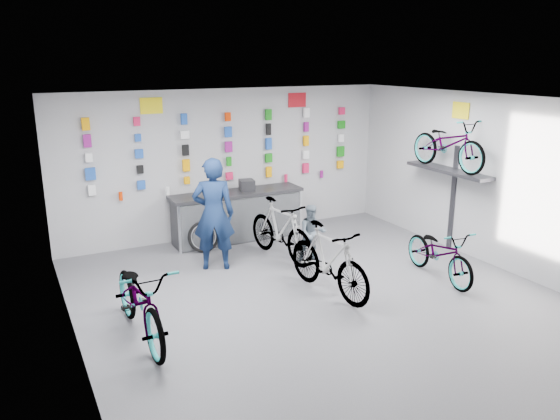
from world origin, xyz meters
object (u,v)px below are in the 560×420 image
counter (238,216)px  bike_center (329,260)px  bike_left (140,300)px  bike_right (440,253)px  clerk (214,214)px  bike_service (280,230)px  customer (312,233)px

counter → bike_center: bearing=-86.0°
bike_left → bike_center: bearing=-0.4°
bike_right → clerk: bearing=151.9°
counter → bike_service: bike_service is taller
bike_left → bike_service: size_ratio=1.12×
bike_left → customer: (3.44, 1.44, -0.02)m
bike_center → clerk: size_ratio=0.94×
bike_center → clerk: clerk is taller
bike_service → customer: (0.45, -0.37, -0.03)m
bike_right → bike_service: 2.82m
counter → customer: customer is taller
bike_left → customer: 3.73m
bike_center → bike_right: bike_center is taller
clerk → bike_service: bearing=-163.0°
bike_center → customer: bike_center is taller
bike_left → bike_right: size_ratio=1.21×
clerk → customer: (1.70, -0.47, -0.46)m
counter → bike_right: counter is taller
bike_service → customer: 0.59m
bike_center → bike_right: bearing=-16.8°
bike_right → customer: (-1.48, 1.68, 0.07)m
bike_service → counter: bearing=92.4°
bike_service → clerk: clerk is taller
bike_right → clerk: (-3.17, 2.15, 0.54)m
bike_center → bike_right: 2.02m
counter → bike_left: 4.18m
customer → counter: bearing=129.2°
clerk → bike_left: bearing=69.4°
bike_left → counter: bearing=47.6°
bike_service → bike_center: bearing=-100.9°
bike_center → clerk: 2.23m
bike_left → bike_right: bearing=-4.6°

